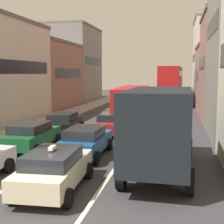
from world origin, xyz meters
TOP-DOWN VIEW (x-y plane):
  - ground_plane at (0.00, 0.00)m, footprint 140.00×140.00m
  - sidewalk_left at (-6.70, 20.00)m, footprint 2.60×64.00m
  - lane_stripe_left at (-1.70, 20.00)m, footprint 0.16×60.00m
  - lane_stripe_right at (1.70, 20.00)m, footprint 0.16×60.00m
  - building_row_left at (-12.00, 23.70)m, footprint 7.20×43.90m
  - removalist_box_truck at (3.70, 4.39)m, footprint 2.85×7.76m
  - taxi_centre_lane_front at (0.09, 1.53)m, footprint 2.24×4.39m
  - sedan_centre_lane_second at (-0.18, 6.37)m, footprint 2.07×4.30m
  - wagon_left_lane_second at (-3.51, 7.12)m, footprint 2.06×4.30m
  - hatchback_centre_lane_third at (-0.09, 12.36)m, footprint 2.21×4.37m
  - sedan_left_lane_third at (-3.38, 11.75)m, footprint 2.29×4.41m
  - sedan_right_lane_behind_truck at (3.49, 11.59)m, footprint 2.20×4.37m
  - bus_mid_queue_primary at (0.03, 21.04)m, footprint 3.15×10.60m
  - bus_far_queue_secondary at (3.33, 34.21)m, footprint 3.17×10.61m

SIDE VIEW (x-z plane):
  - ground_plane at x=0.00m, z-range 0.00..0.00m
  - lane_stripe_left at x=-1.70m, z-range 0.00..0.01m
  - lane_stripe_right at x=1.70m, z-range 0.00..0.01m
  - sidewalk_left at x=-6.70m, z-range 0.00..0.14m
  - sedan_centre_lane_second at x=-0.18m, z-range 0.05..1.54m
  - wagon_left_lane_second at x=-3.51m, z-range 0.05..1.54m
  - hatchback_centre_lane_third at x=-0.09m, z-range 0.05..1.54m
  - sedan_left_lane_third at x=-3.38m, z-range 0.05..1.54m
  - sedan_right_lane_behind_truck at x=3.49m, z-range 0.05..1.54m
  - taxi_centre_lane_front at x=0.09m, z-range -0.03..1.63m
  - bus_mid_queue_primary at x=0.03m, z-range 0.31..3.21m
  - removalist_box_truck at x=3.70m, z-range 0.18..3.76m
  - bus_far_queue_secondary at x=3.33m, z-range 0.30..5.36m
  - building_row_left at x=-12.00m, z-range -1.08..10.21m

